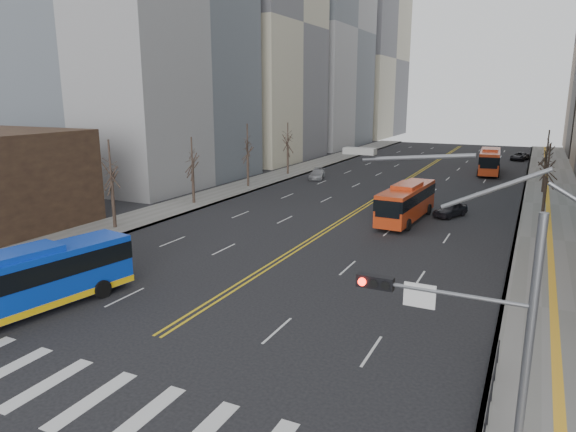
# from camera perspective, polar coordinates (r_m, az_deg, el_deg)

# --- Properties ---
(ground) EXTENTS (220.00, 220.00, 0.00)m
(ground) POSITION_cam_1_polar(r_m,az_deg,el_deg) (21.89, -23.18, -17.54)
(ground) COLOR black
(sidewalk_right) EXTENTS (7.00, 130.00, 0.15)m
(sidewalk_right) POSITION_cam_1_polar(r_m,az_deg,el_deg) (57.95, 27.89, 1.04)
(sidewalk_right) COLOR slate
(sidewalk_right) RESTS_ON ground
(sidewalk_left) EXTENTS (5.00, 130.00, 0.15)m
(sidewalk_left) POSITION_cam_1_polar(r_m,az_deg,el_deg) (65.83, -3.07, 3.87)
(sidewalk_left) COLOR slate
(sidewalk_left) RESTS_ON ground
(crosswalk) EXTENTS (26.70, 4.00, 0.01)m
(crosswalk) POSITION_cam_1_polar(r_m,az_deg,el_deg) (21.89, -23.18, -17.53)
(crosswalk) COLOR silver
(crosswalk) RESTS_ON ground
(centerline) EXTENTS (0.55, 100.00, 0.01)m
(centerline) POSITION_cam_1_polar(r_m,az_deg,el_deg) (69.36, 13.10, 3.97)
(centerline) COLOR gold
(centerline) RESTS_ON ground
(office_towers) EXTENTS (83.00, 134.00, 58.00)m
(office_towers) POSITION_cam_1_polar(r_m,az_deg,el_deg) (82.77, 16.39, 21.90)
(office_towers) COLOR gray
(office_towers) RESTS_ON ground
(signal_mast) EXTENTS (5.37, 0.37, 9.39)m
(signal_mast) POSITION_cam_1_polar(r_m,az_deg,el_deg) (15.15, 19.83, -10.78)
(signal_mast) COLOR slate
(signal_mast) RESTS_ON ground
(pedestrian_railing) EXTENTS (0.06, 6.06, 1.02)m
(pedestrian_railing) POSITION_cam_1_polar(r_m,az_deg,el_deg) (20.50, 21.76, -16.97)
(pedestrian_railing) COLOR black
(pedestrian_railing) RESTS_ON sidewalk_right
(street_trees) EXTENTS (35.20, 47.20, 7.60)m
(street_trees) POSITION_cam_1_polar(r_m,az_deg,el_deg) (51.74, 0.37, 6.68)
(street_trees) COLOR black
(street_trees) RESTS_ON ground
(blue_bus) EXTENTS (4.47, 11.87, 3.39)m
(blue_bus) POSITION_cam_1_polar(r_m,az_deg,el_deg) (28.95, -27.58, -6.50)
(blue_bus) COLOR #0D3AC3
(blue_bus) RESTS_ON ground
(red_bus_near) EXTENTS (3.11, 10.54, 3.32)m
(red_bus_near) POSITION_cam_1_polar(r_m,az_deg,el_deg) (46.17, 13.04, 1.74)
(red_bus_near) COLOR #BA3513
(red_bus_near) RESTS_ON ground
(red_bus_far) EXTENTS (3.34, 11.32, 3.55)m
(red_bus_far) POSITION_cam_1_polar(r_m,az_deg,el_deg) (78.07, 21.51, 5.86)
(red_bus_far) COLOR #BA3513
(red_bus_far) RESTS_ON ground
(car_white) EXTENTS (2.70, 4.47, 1.39)m
(car_white) POSITION_cam_1_polar(r_m,az_deg,el_deg) (33.61, -20.90, -5.17)
(car_white) COLOR white
(car_white) RESTS_ON ground
(car_dark_mid) EXTENTS (2.99, 4.21, 1.33)m
(car_dark_mid) POSITION_cam_1_polar(r_m,az_deg,el_deg) (49.09, 17.60, 0.71)
(car_dark_mid) COLOR black
(car_dark_mid) RESTS_ON ground
(car_silver) EXTENTS (2.80, 4.66, 1.26)m
(car_silver) POSITION_cam_1_polar(r_m,az_deg,el_deg) (68.20, 3.25, 4.67)
(car_silver) COLOR gray
(car_silver) RESTS_ON ground
(car_dark_far) EXTENTS (3.17, 5.15, 1.33)m
(car_dark_far) POSITION_cam_1_polar(r_m,az_deg,el_deg) (96.28, 24.35, 6.06)
(car_dark_far) COLOR black
(car_dark_far) RESTS_ON ground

